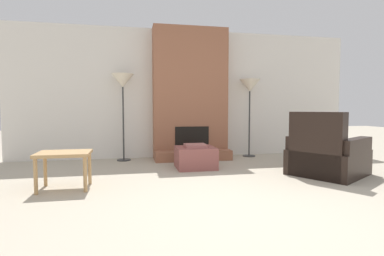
% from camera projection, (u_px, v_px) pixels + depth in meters
% --- Properties ---
extents(ground_plane, '(24.00, 24.00, 0.00)m').
position_uv_depth(ground_plane, '(251.00, 209.00, 2.99)').
color(ground_plane, '#B2A893').
extents(wall_back, '(7.07, 0.06, 2.60)m').
position_uv_depth(wall_back, '(188.00, 94.00, 6.22)').
color(wall_back, silver).
rests_on(wall_back, ground_plane).
extents(fireplace, '(1.48, 0.67, 2.60)m').
position_uv_depth(fireplace, '(190.00, 97.00, 6.00)').
color(fireplace, '#935B42').
rests_on(fireplace, ground_plane).
extents(ottoman, '(0.64, 0.59, 0.41)m').
position_uv_depth(ottoman, '(195.00, 157.00, 5.02)').
color(ottoman, '#8C4C47').
rests_on(ottoman, ground_plane).
extents(armchair, '(1.33, 1.31, 0.95)m').
position_uv_depth(armchair, '(326.00, 157.00, 4.47)').
color(armchair, black).
rests_on(armchair, ground_plane).
extents(side_table, '(0.63, 0.48, 0.47)m').
position_uv_depth(side_table, '(64.00, 158.00, 3.70)').
color(side_table, tan).
rests_on(side_table, ground_plane).
extents(floor_lamp_left, '(0.42, 0.42, 1.65)m').
position_uv_depth(floor_lamp_left, '(123.00, 84.00, 5.67)').
color(floor_lamp_left, '#333333').
rests_on(floor_lamp_left, ground_plane).
extents(floor_lamp_right, '(0.42, 0.42, 1.60)m').
position_uv_depth(floor_lamp_right, '(250.00, 88.00, 6.18)').
color(floor_lamp_right, '#333333').
rests_on(floor_lamp_right, ground_plane).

